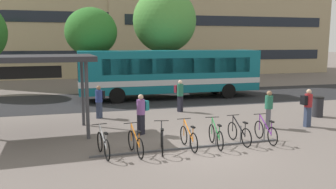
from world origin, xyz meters
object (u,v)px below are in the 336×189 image
object	(u,v)px
city_bus	(169,72)
transit_shelter	(18,61)
commuter_black_pack_3	(99,99)
street_tree_2	(91,32)
parked_bicycle_orange_3	(189,138)
parked_bicycle_silver_0	(103,145)
parked_bicycle_black_2	(162,141)
parked_bicycle_green_4	(216,136)
commuter_maroon_pack_1	(180,93)
parked_bicycle_orange_1	(135,143)
commuter_black_pack_4	(308,105)
parked_bicycle_purple_6	(266,132)
trash_bin	(318,107)
parked_bicycle_black_5	(239,133)
street_tree_1	(165,21)
commuter_teal_pack_0	(141,111)
commuter_navy_pack_2	(269,107)

from	to	relation	value
city_bus	transit_shelter	distance (m)	11.41
commuter_black_pack_3	street_tree_2	size ratio (longest dim) A/B	0.26
parked_bicycle_orange_3	parked_bicycle_silver_0	bearing A→B (deg)	88.81
parked_bicycle_black_2	parked_bicycle_green_4	xyz separation A→B (m)	(2.03, 0.06, 0.00)
parked_bicycle_black_2	parked_bicycle_orange_3	world-z (taller)	same
commuter_maroon_pack_1	commuter_black_pack_3	bearing A→B (deg)	-110.80
parked_bicycle_orange_1	commuter_black_pack_4	size ratio (longest dim) A/B	1.01
parked_bicycle_orange_3	parked_bicycle_purple_6	distance (m)	3.08
parked_bicycle_orange_3	trash_bin	distance (m)	8.67
parked_bicycle_black_5	commuter_black_pack_4	xyz separation A→B (m)	(4.08, 1.54, 0.60)
parked_bicycle_silver_0	city_bus	bearing A→B (deg)	-34.39
parked_bicycle_black_5	street_tree_2	world-z (taller)	street_tree_2
city_bus	parked_bicycle_orange_3	size ratio (longest dim) A/B	6.98
city_bus	commuter_black_pack_3	xyz separation A→B (m)	(-5.00, -5.11, -0.84)
parked_bicycle_purple_6	commuter_maroon_pack_1	xyz separation A→B (m)	(-1.44, 6.38, 0.61)
street_tree_1	commuter_teal_pack_0	bearing A→B (deg)	-108.85
trash_bin	commuter_navy_pack_2	bearing A→B (deg)	-158.84
parked_bicycle_silver_0	transit_shelter	bearing A→B (deg)	33.06
city_bus	street_tree_1	distance (m)	5.03
parked_bicycle_black_5	parked_bicycle_purple_6	world-z (taller)	same
commuter_black_pack_4	commuter_teal_pack_0	bearing A→B (deg)	167.35
parked_bicycle_purple_6	trash_bin	world-z (taller)	trash_bin
parked_bicycle_black_5	trash_bin	bearing A→B (deg)	-65.29
street_tree_1	street_tree_2	bearing A→B (deg)	-174.84
parked_bicycle_black_2	parked_bicycle_purple_6	world-z (taller)	same
parked_bicycle_orange_3	commuter_navy_pack_2	world-z (taller)	commuter_navy_pack_2
parked_bicycle_orange_3	street_tree_2	world-z (taller)	street_tree_2
parked_bicycle_orange_3	commuter_maroon_pack_1	bearing A→B (deg)	-16.47
parked_bicycle_orange_3	commuter_navy_pack_2	xyz separation A→B (m)	(4.33, 1.89, 0.58)
transit_shelter	trash_bin	size ratio (longest dim) A/B	5.74
parked_bicycle_silver_0	commuter_black_pack_3	distance (m)	5.99
parked_bicycle_black_2	commuter_black_pack_3	xyz separation A→B (m)	(-1.68, 6.00, 0.55)
parked_bicycle_black_5	commuter_black_pack_4	distance (m)	4.40
parked_bicycle_orange_3	commuter_maroon_pack_1	world-z (taller)	commuter_maroon_pack_1
street_tree_2	commuter_black_pack_3	bearing A→B (deg)	-90.76
parked_bicycle_silver_0	parked_bicycle_green_4	bearing A→B (deg)	-98.45
street_tree_2	parked_bicycle_green_4	bearing A→B (deg)	-75.63
transit_shelter	trash_bin	bearing A→B (deg)	-2.37
city_bus	commuter_maroon_pack_1	distance (m)	4.74
parked_bicycle_orange_3	commuter_maroon_pack_1	size ratio (longest dim) A/B	1.00
city_bus	commuter_maroon_pack_1	bearing A→B (deg)	81.60
parked_bicycle_purple_6	street_tree_2	world-z (taller)	street_tree_2
parked_bicycle_black_5	parked_bicycle_purple_6	bearing A→B (deg)	-98.13
parked_bicycle_black_5	street_tree_1	world-z (taller)	street_tree_1
parked_bicycle_black_2	commuter_teal_pack_0	bearing A→B (deg)	18.18
city_bus	commuter_maroon_pack_1	size ratio (longest dim) A/B	6.94
parked_bicycle_orange_3	parked_bicycle_black_5	distance (m)	2.02
trash_bin	street_tree_2	size ratio (longest dim) A/B	0.17
parked_bicycle_green_4	transit_shelter	bearing A→B (deg)	70.66
commuter_teal_pack_0	street_tree_2	world-z (taller)	street_tree_2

